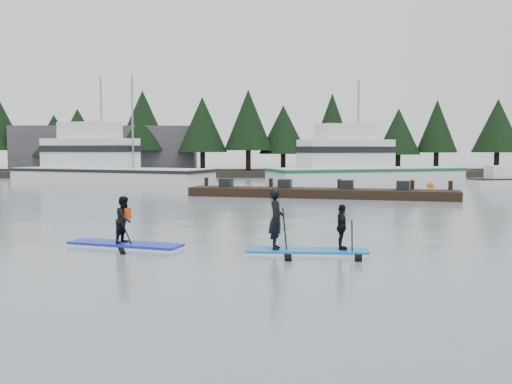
{
  "coord_description": "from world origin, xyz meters",
  "views": [
    {
      "loc": [
        -0.75,
        -15.33,
        2.72
      ],
      "look_at": [
        0.0,
        6.0,
        1.1
      ],
      "focal_mm": 40.0,
      "sensor_mm": 36.0,
      "label": 1
    }
  ],
  "objects_px": {
    "fishing_boat_large": "(106,174)",
    "paddleboard_duo": "(304,231)",
    "floating_dock": "(320,193)",
    "fishing_boat_medium": "(361,175)",
    "paddleboard_solo": "(125,230)"
  },
  "relations": [
    {
      "from": "paddleboard_duo",
      "to": "floating_dock",
      "type": "bearing_deg",
      "value": 85.99
    },
    {
      "from": "fishing_boat_medium",
      "to": "paddleboard_solo",
      "type": "distance_m",
      "value": 31.88
    },
    {
      "from": "paddleboard_solo",
      "to": "paddleboard_duo",
      "type": "xyz_separation_m",
      "value": [
        4.84,
        -1.14,
        0.12
      ]
    },
    {
      "from": "fishing_boat_medium",
      "to": "paddleboard_duo",
      "type": "bearing_deg",
      "value": -121.43
    },
    {
      "from": "fishing_boat_medium",
      "to": "paddleboard_solo",
      "type": "height_order",
      "value": "fishing_boat_medium"
    },
    {
      "from": "paddleboard_duo",
      "to": "paddleboard_solo",
      "type": "bearing_deg",
      "value": 172.45
    },
    {
      "from": "fishing_boat_medium",
      "to": "fishing_boat_large",
      "type": "bearing_deg",
      "value": 161.41
    },
    {
      "from": "fishing_boat_large",
      "to": "paddleboard_duo",
      "type": "relative_size",
      "value": 5.18
    },
    {
      "from": "floating_dock",
      "to": "paddleboard_duo",
      "type": "relative_size",
      "value": 4.64
    },
    {
      "from": "paddleboard_duo",
      "to": "fishing_boat_large",
      "type": "bearing_deg",
      "value": 117.11
    },
    {
      "from": "fishing_boat_large",
      "to": "paddleboard_solo",
      "type": "relative_size",
      "value": 5.0
    },
    {
      "from": "floating_dock",
      "to": "paddleboard_duo",
      "type": "xyz_separation_m",
      "value": [
        -2.93,
        -17.03,
        0.33
      ]
    },
    {
      "from": "fishing_boat_large",
      "to": "floating_dock",
      "type": "distance_m",
      "value": 20.59
    },
    {
      "from": "fishing_boat_medium",
      "to": "floating_dock",
      "type": "distance_m",
      "value": 14.23
    },
    {
      "from": "floating_dock",
      "to": "fishing_boat_large",
      "type": "bearing_deg",
      "value": 153.59
    }
  ]
}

